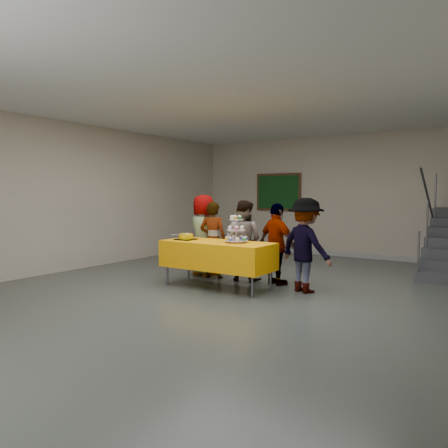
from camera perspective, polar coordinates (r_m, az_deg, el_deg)
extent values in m
plane|color=#4C514C|center=(6.78, 1.66, -9.32)|extent=(10.00, 10.00, 0.00)
cube|color=#BAAC95|center=(11.15, 15.58, 3.54)|extent=(8.00, 0.04, 3.00)
cube|color=#BAAC95|center=(9.36, -19.53, 3.39)|extent=(0.04, 10.00, 3.00)
cube|color=silver|center=(6.75, 1.71, 16.31)|extent=(8.00, 10.00, 0.04)
cube|color=#999999|center=(11.23, 15.41, -3.83)|extent=(7.90, 0.03, 0.12)
cylinder|color=#595960|center=(7.54, -7.43, -5.17)|extent=(0.04, 0.04, 0.73)
cylinder|color=#595960|center=(6.56, 3.72, -6.51)|extent=(0.04, 0.04, 0.73)
cylinder|color=#595960|center=(7.97, -4.66, -4.64)|extent=(0.04, 0.04, 0.73)
cylinder|color=#595960|center=(7.06, 6.10, -5.78)|extent=(0.04, 0.04, 0.73)
cube|color=#595960|center=(7.20, -0.89, -2.56)|extent=(1.80, 0.70, 0.02)
cube|color=#FF9F05|center=(7.22, -0.89, -4.05)|extent=(1.88, 0.78, 0.44)
cylinder|color=silver|center=(7.07, 1.61, -2.39)|extent=(0.18, 0.18, 0.01)
cylinder|color=silver|center=(7.05, 1.61, -0.73)|extent=(0.02, 0.02, 0.42)
cylinder|color=silver|center=(7.07, 1.61, -2.19)|extent=(0.38, 0.38, 0.01)
cylinder|color=silver|center=(7.05, 1.61, -0.81)|extent=(0.30, 0.30, 0.01)
cylinder|color=silver|center=(7.04, 1.61, 0.57)|extent=(0.22, 0.22, 0.01)
cube|color=black|center=(7.51, -5.00, -1.99)|extent=(0.30, 0.30, 0.02)
cylinder|color=#E7B500|center=(7.51, -5.00, -1.66)|extent=(0.25, 0.25, 0.07)
ellipsoid|color=#E7B500|center=(7.50, -5.00, -1.39)|extent=(0.25, 0.25, 0.05)
ellipsoid|color=white|center=(7.45, -4.90, -1.30)|extent=(0.08, 0.08, 0.02)
cube|color=silver|center=(7.41, -5.75, -1.33)|extent=(0.30, 0.16, 0.04)
imported|color=slate|center=(8.34, -2.70, -1.45)|extent=(0.84, 0.64, 1.54)
imported|color=slate|center=(8.06, -1.44, -2.08)|extent=(0.58, 0.45, 1.42)
imported|color=slate|center=(7.81, 2.53, -2.18)|extent=(0.72, 0.58, 1.44)
imported|color=slate|center=(7.49, 6.91, -2.64)|extent=(0.89, 0.61, 1.40)
imported|color=slate|center=(7.01, 10.61, -2.74)|extent=(1.10, 0.86, 1.49)
cylinder|color=#595960|center=(8.47, 24.05, -3.89)|extent=(0.04, 0.04, 0.90)
cylinder|color=#595960|center=(9.20, 25.01, 0.06)|extent=(0.04, 0.04, 0.90)
cylinder|color=#595960|center=(10.08, 25.90, 3.42)|extent=(0.04, 0.04, 0.90)
cylinder|color=#595960|center=(9.24, 25.14, 2.87)|extent=(0.04, 1.85, 1.20)
cube|color=#472B16|center=(11.82, 7.12, 4.16)|extent=(1.30, 0.04, 1.00)
cube|color=#154317|center=(11.80, 7.07, 4.16)|extent=(1.18, 0.02, 0.88)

